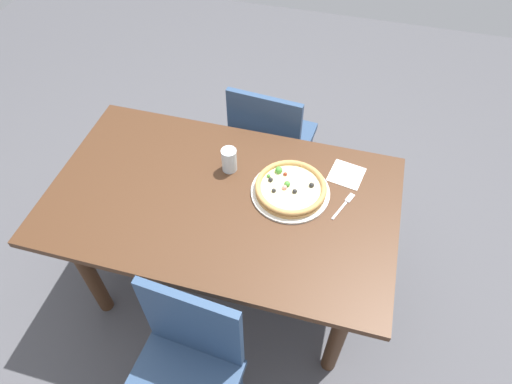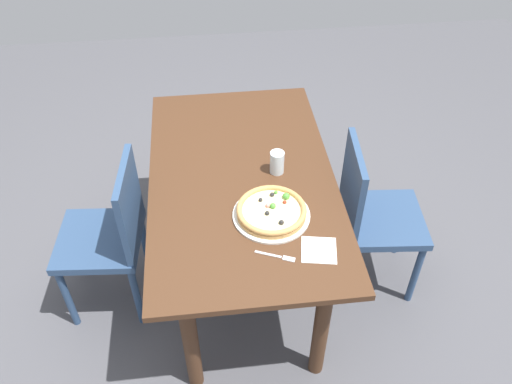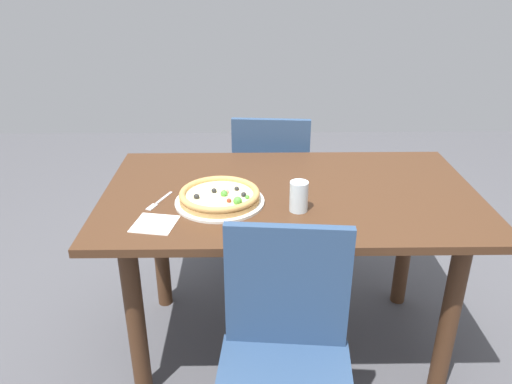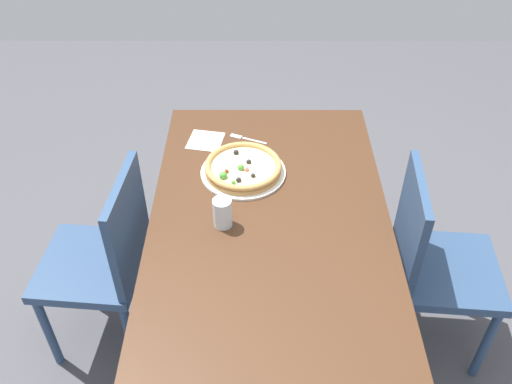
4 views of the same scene
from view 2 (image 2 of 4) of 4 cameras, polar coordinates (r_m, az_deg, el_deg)
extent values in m
plane|color=#4C4C51|center=(2.99, -1.28, -9.18)|extent=(6.00, 6.00, 0.00)
cube|color=#472B19|center=(2.45, -1.54, 1.45)|extent=(1.46, 0.86, 0.03)
cylinder|color=#472B19|center=(3.14, -7.67, 2.93)|extent=(0.07, 0.07, 0.72)
cylinder|color=#472B19|center=(2.36, -7.16, -15.55)|extent=(0.07, 0.07, 0.72)
cylinder|color=#472B19|center=(3.17, 2.74, 3.72)|extent=(0.07, 0.07, 0.72)
cylinder|color=#472B19|center=(2.39, 7.12, -14.20)|extent=(0.07, 0.07, 0.72)
cylinder|color=navy|center=(2.80, -19.78, -10.78)|extent=(0.04, 0.04, 0.42)
cylinder|color=navy|center=(3.00, -18.35, -5.59)|extent=(0.04, 0.04, 0.42)
cylinder|color=navy|center=(2.71, -12.82, -10.97)|extent=(0.04, 0.04, 0.42)
cylinder|color=navy|center=(2.92, -11.93, -5.60)|extent=(0.04, 0.04, 0.42)
cube|color=navy|center=(2.68, -16.66, -5.01)|extent=(0.43, 0.43, 0.04)
cube|color=navy|center=(2.48, -13.57, -1.42)|extent=(0.38, 0.06, 0.42)
cylinder|color=navy|center=(3.06, 15.40, -3.58)|extent=(0.04, 0.04, 0.42)
cylinder|color=navy|center=(2.85, 16.93, -8.51)|extent=(0.04, 0.04, 0.42)
cylinder|color=navy|center=(2.98, 9.12, -3.79)|extent=(0.04, 0.04, 0.42)
cylinder|color=navy|center=(2.77, 10.14, -8.90)|extent=(0.04, 0.04, 0.42)
cube|color=navy|center=(2.74, 13.65, -2.92)|extent=(0.43, 0.43, 0.04)
cube|color=navy|center=(2.54, 10.45, 0.58)|extent=(0.38, 0.06, 0.42)
cylinder|color=silver|center=(2.25, 1.68, -2.51)|extent=(0.33, 0.33, 0.01)
cylinder|color=tan|center=(2.24, 1.68, -2.26)|extent=(0.30, 0.30, 0.02)
cylinder|color=beige|center=(2.23, 1.69, -2.04)|extent=(0.26, 0.26, 0.01)
torus|color=tan|center=(2.23, 1.69, -1.92)|extent=(0.30, 0.30, 0.02)
sphere|color=#E58C7F|center=(2.24, 1.30, -1.48)|extent=(0.02, 0.02, 0.02)
sphere|color=#262626|center=(2.27, 0.50, -0.86)|extent=(0.02, 0.02, 0.02)
sphere|color=#4C9E38|center=(2.24, 1.84, -1.52)|extent=(0.03, 0.03, 0.03)
sphere|color=#4C9E38|center=(2.30, 2.18, -0.04)|extent=(0.02, 0.02, 0.02)
sphere|color=#4C9E38|center=(2.28, 3.30, -0.46)|extent=(0.03, 0.03, 0.03)
sphere|color=#262626|center=(2.29, 1.76, -0.28)|extent=(0.02, 0.02, 0.02)
sphere|color=#262626|center=(2.21, 1.22, -2.32)|extent=(0.02, 0.02, 0.02)
sphere|color=maroon|center=(2.26, 3.13, -1.11)|extent=(0.02, 0.02, 0.02)
sphere|color=#262626|center=(2.17, 2.77, -3.32)|extent=(0.02, 0.02, 0.02)
cube|color=silver|center=(2.10, 1.32, -6.78)|extent=(0.05, 0.11, 0.00)
cube|color=silver|center=(2.09, 3.59, -7.26)|extent=(0.04, 0.05, 0.00)
cylinder|color=silver|center=(2.43, 2.30, 3.23)|extent=(0.07, 0.07, 0.11)
cube|color=white|center=(2.13, 6.84, -6.28)|extent=(0.16, 0.16, 0.00)
camera|label=1|loc=(1.69, -47.22, 26.44)|focal=31.57mm
camera|label=3|loc=(2.67, 41.92, 15.44)|focal=35.12mm
camera|label=4|loc=(3.26, -4.10, 38.36)|focal=38.76mm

